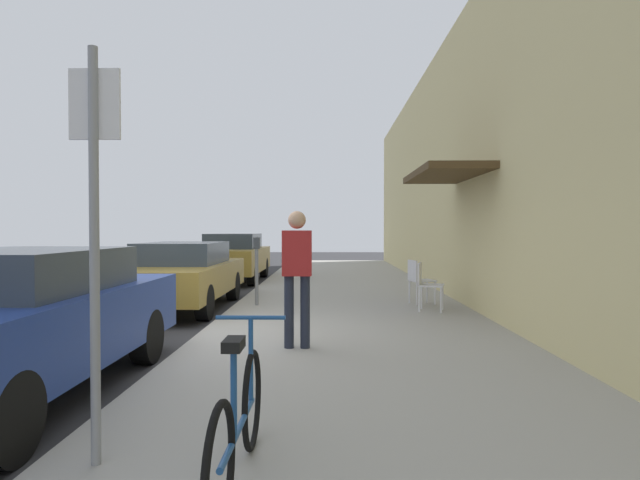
# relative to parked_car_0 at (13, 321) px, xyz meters

# --- Properties ---
(ground_plane) EXTENTS (60.00, 60.00, 0.00)m
(ground_plane) POSITION_rel_parked_car_0_xyz_m (1.10, 2.44, -0.74)
(ground_plane) COLOR #2D2D30
(sidewalk_slab) EXTENTS (4.50, 32.00, 0.12)m
(sidewalk_slab) POSITION_rel_parked_car_0_xyz_m (3.35, 4.44, -0.68)
(sidewalk_slab) COLOR #9E9B93
(sidewalk_slab) RESTS_ON ground_plane
(building_facade) EXTENTS (1.40, 32.00, 5.93)m
(building_facade) POSITION_rel_parked_car_0_xyz_m (5.75, 4.44, 2.23)
(building_facade) COLOR beige
(building_facade) RESTS_ON ground_plane
(parked_car_0) EXTENTS (1.80, 4.40, 1.40)m
(parked_car_0) POSITION_rel_parked_car_0_xyz_m (0.00, 0.00, 0.00)
(parked_car_0) COLOR navy
(parked_car_0) RESTS_ON ground_plane
(parked_car_1) EXTENTS (1.80, 4.40, 1.33)m
(parked_car_1) POSITION_rel_parked_car_0_xyz_m (0.00, 5.65, -0.04)
(parked_car_1) COLOR #A58433
(parked_car_1) RESTS_ON ground_plane
(parked_car_2) EXTENTS (1.80, 4.40, 1.47)m
(parked_car_2) POSITION_rel_parked_car_0_xyz_m (0.00, 11.32, 0.02)
(parked_car_2) COLOR #A58433
(parked_car_2) RESTS_ON ground_plane
(parking_meter) EXTENTS (0.12, 0.10, 1.32)m
(parking_meter) POSITION_rel_parked_car_0_xyz_m (1.55, 5.37, 0.15)
(parking_meter) COLOR slate
(parking_meter) RESTS_ON sidewalk_slab
(street_sign) EXTENTS (0.32, 0.06, 2.60)m
(street_sign) POSITION_rel_parked_car_0_xyz_m (1.50, -1.61, 0.90)
(street_sign) COLOR gray
(street_sign) RESTS_ON sidewalk_slab
(bicycle_0) EXTENTS (0.46, 1.71, 0.90)m
(bicycle_0) POSITION_rel_parked_car_0_xyz_m (2.44, -1.88, -0.26)
(bicycle_0) COLOR black
(bicycle_0) RESTS_ON sidewalk_slab
(cafe_chair_0) EXTENTS (0.54, 0.54, 0.87)m
(cafe_chair_0) POSITION_rel_parked_car_0_xyz_m (4.73, 4.68, -0.11)
(cafe_chair_0) COLOR silver
(cafe_chair_0) RESTS_ON sidewalk_slab
(cafe_chair_1) EXTENTS (0.53, 0.53, 0.87)m
(cafe_chair_1) POSITION_rel_parked_car_0_xyz_m (4.73, 5.55, -0.11)
(cafe_chair_1) COLOR silver
(cafe_chair_1) RESTS_ON sidewalk_slab
(pedestrian_standing) EXTENTS (0.36, 0.22, 1.70)m
(pedestrian_standing) POSITION_rel_parked_car_0_xyz_m (2.56, 1.65, 0.38)
(pedestrian_standing) COLOR #232838
(pedestrian_standing) RESTS_ON sidewalk_slab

